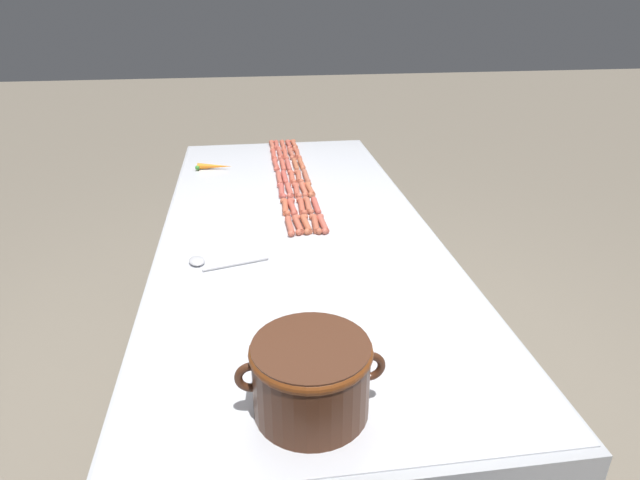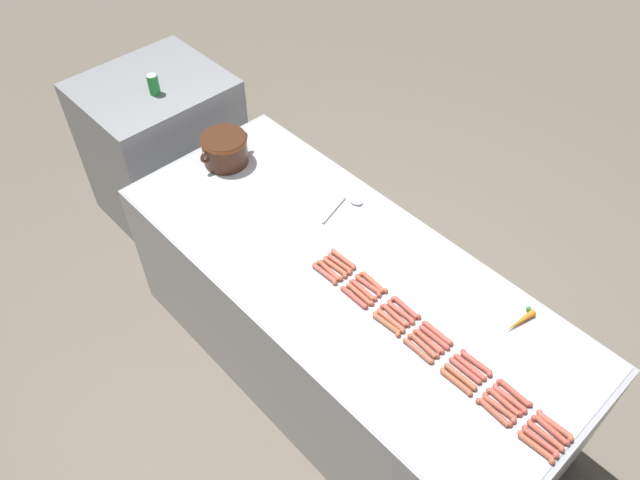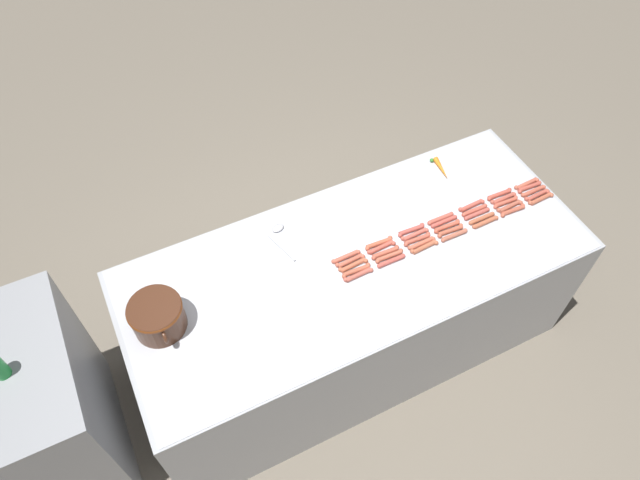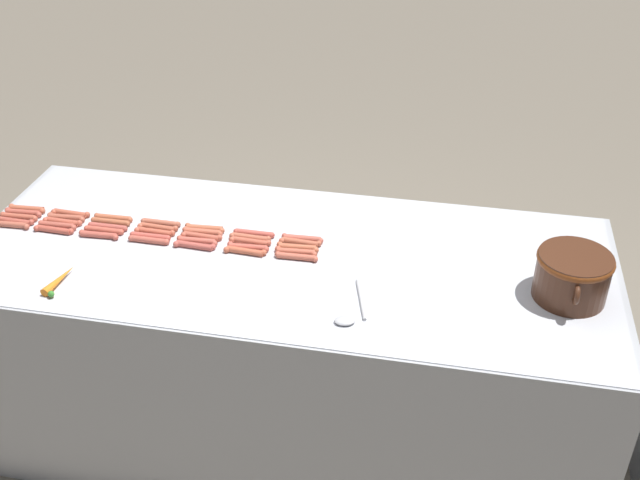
% 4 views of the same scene
% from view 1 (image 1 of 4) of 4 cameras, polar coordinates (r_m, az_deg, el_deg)
% --- Properties ---
extents(ground_plane, '(20.00, 20.00, 0.00)m').
position_cam_1_polar(ground_plane, '(2.58, -2.17, -16.94)').
color(ground_plane, '#756B5B').
extents(griddle_counter, '(1.01, 2.43, 0.90)m').
position_cam_1_polar(griddle_counter, '(2.30, -2.35, -8.61)').
color(griddle_counter, '#ADAFB5').
rests_on(griddle_counter, ground_plane).
extents(hot_dog_0, '(0.03, 0.16, 0.02)m').
position_cam_1_polar(hot_dog_0, '(3.13, -2.75, 10.02)').
color(hot_dog_0, '#B95C40').
rests_on(hot_dog_0, griddle_counter).
extents(hot_dog_1, '(0.03, 0.16, 0.02)m').
position_cam_1_polar(hot_dog_1, '(2.95, -2.39, 9.06)').
color(hot_dog_1, '#B6563E').
rests_on(hot_dog_1, griddle_counter).
extents(hot_dog_2, '(0.03, 0.17, 0.02)m').
position_cam_1_polar(hot_dog_2, '(2.77, -1.97, 8.03)').
color(hot_dog_2, '#B75D3F').
rests_on(hot_dog_2, griddle_counter).
extents(hot_dog_3, '(0.03, 0.17, 0.02)m').
position_cam_1_polar(hot_dog_3, '(2.59, -1.49, 6.74)').
color(hot_dog_3, '#B05D45').
rests_on(hot_dog_3, griddle_counter).
extents(hot_dog_4, '(0.03, 0.16, 0.02)m').
position_cam_1_polar(hot_dog_4, '(2.41, -1.08, 5.38)').
color(hot_dog_4, '#B55D3F').
rests_on(hot_dog_4, griddle_counter).
extents(hot_dog_5, '(0.03, 0.17, 0.02)m').
position_cam_1_polar(hot_dog_5, '(2.23, -0.44, 3.67)').
color(hot_dog_5, '#BA4F43').
rests_on(hot_dog_5, griddle_counter).
extents(hot_dog_6, '(0.03, 0.17, 0.02)m').
position_cam_1_polar(hot_dog_6, '(2.05, 0.29, 1.74)').
color(hot_dog_6, '#B85746').
rests_on(hot_dog_6, griddle_counter).
extents(hot_dog_7, '(0.03, 0.16, 0.02)m').
position_cam_1_polar(hot_dog_7, '(3.13, -3.31, 9.99)').
color(hot_dog_7, '#B85342').
rests_on(hot_dog_7, griddle_counter).
extents(hot_dog_8, '(0.03, 0.16, 0.02)m').
position_cam_1_polar(hot_dog_8, '(2.95, -3.02, 9.05)').
color(hot_dog_8, '#B05943').
rests_on(hot_dog_8, griddle_counter).
extents(hot_dog_9, '(0.02, 0.17, 0.02)m').
position_cam_1_polar(hot_dog_9, '(2.77, -2.61, 7.99)').
color(hot_dog_9, '#B05D3D').
rests_on(hot_dog_9, griddle_counter).
extents(hot_dog_10, '(0.03, 0.16, 0.02)m').
position_cam_1_polar(hot_dog_10, '(2.58, -2.25, 6.69)').
color(hot_dog_10, '#B4583F').
rests_on(hot_dog_10, griddle_counter).
extents(hot_dog_11, '(0.03, 0.17, 0.02)m').
position_cam_1_polar(hot_dog_11, '(2.41, -1.72, 5.35)').
color(hot_dog_11, '#BE5E45').
rests_on(hot_dog_11, griddle_counter).
extents(hot_dog_12, '(0.03, 0.17, 0.02)m').
position_cam_1_polar(hot_dog_12, '(2.23, -1.26, 3.69)').
color(hot_dog_12, '#B55C43').
rests_on(hot_dog_12, griddle_counter).
extents(hot_dog_13, '(0.03, 0.16, 0.02)m').
position_cam_1_polar(hot_dog_13, '(2.05, -0.49, 1.72)').
color(hot_dog_13, '#B1573E').
rests_on(hot_dog_13, griddle_counter).
extents(hot_dog_14, '(0.03, 0.17, 0.02)m').
position_cam_1_polar(hot_dog_14, '(3.13, -3.93, 9.96)').
color(hot_dog_14, '#BB5842').
rests_on(hot_dog_14, griddle_counter).
extents(hot_dog_15, '(0.03, 0.17, 0.02)m').
position_cam_1_polar(hot_dog_15, '(2.95, -3.68, 9.01)').
color(hot_dog_15, '#BD5541').
rests_on(hot_dog_15, griddle_counter).
extents(hot_dog_16, '(0.02, 0.17, 0.02)m').
position_cam_1_polar(hot_dog_16, '(2.76, -3.37, 7.92)').
color(hot_dog_16, '#B65246').
rests_on(hot_dog_16, griddle_counter).
extents(hot_dog_17, '(0.03, 0.17, 0.02)m').
position_cam_1_polar(hot_dog_17, '(2.58, -2.98, 6.66)').
color(hot_dog_17, '#BE563F').
rests_on(hot_dog_17, griddle_counter).
extents(hot_dog_18, '(0.03, 0.16, 0.02)m').
position_cam_1_polar(hot_dog_18, '(2.40, -2.48, 5.25)').
color(hot_dog_18, '#B75541').
rests_on(hot_dog_18, griddle_counter).
extents(hot_dog_19, '(0.03, 0.17, 0.02)m').
position_cam_1_polar(hot_dog_19, '(2.22, -1.95, 3.58)').
color(hot_dog_19, '#B8553F').
rests_on(hot_dog_19, griddle_counter).
extents(hot_dog_20, '(0.03, 0.16, 0.02)m').
position_cam_1_polar(hot_dog_20, '(2.05, -1.49, 1.69)').
color(hot_dog_20, '#B85C3F').
rests_on(hot_dog_20, griddle_counter).
extents(hot_dog_21, '(0.03, 0.17, 0.02)m').
position_cam_1_polar(hot_dog_21, '(3.13, -4.54, 9.93)').
color(hot_dog_21, '#B55041').
rests_on(hot_dog_21, griddle_counter).
extents(hot_dog_22, '(0.03, 0.17, 0.02)m').
position_cam_1_polar(hot_dog_22, '(2.95, -4.23, 9.02)').
color(hot_dog_22, '#B45444').
rests_on(hot_dog_22, griddle_counter).
extents(hot_dog_23, '(0.03, 0.17, 0.02)m').
position_cam_1_polar(hot_dog_23, '(2.76, -3.94, 7.91)').
color(hot_dog_23, '#BE5442').
rests_on(hot_dog_23, griddle_counter).
extents(hot_dog_24, '(0.02, 0.17, 0.02)m').
position_cam_1_polar(hot_dog_24, '(2.58, -3.68, 6.65)').
color(hot_dog_24, '#BE5044').
rests_on(hot_dog_24, griddle_counter).
extents(hot_dog_25, '(0.03, 0.17, 0.02)m').
position_cam_1_polar(hot_dog_25, '(2.40, -3.26, 5.26)').
color(hot_dog_25, '#BD5747').
rests_on(hot_dog_25, griddle_counter).
extents(hot_dog_26, '(0.03, 0.16, 0.02)m').
position_cam_1_polar(hot_dog_26, '(2.22, -2.90, 3.51)').
color(hot_dog_26, '#BC5242').
rests_on(hot_dog_26, griddle_counter).
extents(hot_dog_27, '(0.03, 0.16, 0.02)m').
position_cam_1_polar(hot_dog_27, '(2.05, -2.33, 1.63)').
color(hot_dog_27, '#B85842').
rests_on(hot_dog_27, griddle_counter).
extents(hot_dog_28, '(0.03, 0.17, 0.02)m').
position_cam_1_polar(hot_dog_28, '(3.13, -5.07, 9.91)').
color(hot_dog_28, '#BA5B45').
rests_on(hot_dog_28, griddle_counter).
extents(hot_dog_29, '(0.03, 0.17, 0.02)m').
position_cam_1_polar(hot_dog_29, '(2.95, -4.92, 8.97)').
color(hot_dog_29, '#BC4F3F').
rests_on(hot_dog_29, griddle_counter).
extents(hot_dog_30, '(0.03, 0.17, 0.02)m').
position_cam_1_polar(hot_dog_30, '(2.77, -4.68, 7.91)').
color(hot_dog_30, '#BC5243').
rests_on(hot_dog_30, griddle_counter).
extents(hot_dog_31, '(0.03, 0.17, 0.02)m').
position_cam_1_polar(hot_dog_31, '(2.57, -4.33, 6.58)').
color(hot_dog_31, '#B85445').
rests_on(hot_dog_31, griddle_counter).
extents(hot_dog_32, '(0.03, 0.16, 0.02)m').
position_cam_1_polar(hot_dog_32, '(2.40, -4.08, 5.21)').
color(hot_dog_32, '#B74F44').
rests_on(hot_dog_32, griddle_counter).
extents(hot_dog_33, '(0.03, 0.16, 0.02)m').
position_cam_1_polar(hot_dog_33, '(2.22, -3.69, 3.49)').
color(hot_dog_33, '#BE593D').
rests_on(hot_dog_33, griddle_counter).
extents(hot_dog_34, '(0.03, 0.17, 0.02)m').
position_cam_1_polar(hot_dog_34, '(2.04, -3.21, 1.49)').
color(hot_dog_34, '#BD5A45').
rests_on(hot_dog_34, griddle_counter).
extents(bean_pot, '(0.32, 0.26, 0.17)m').
position_cam_1_polar(bean_pot, '(1.16, -0.95, -13.93)').
color(bean_pot, '#472616').
rests_on(bean_pot, griddle_counter).
extents(serving_spoon, '(0.27, 0.11, 0.02)m').
position_cam_1_polar(serving_spoon, '(1.81, -11.54, -2.28)').
color(serving_spoon, '#B7B7BC').
rests_on(serving_spoon, griddle_counter).
extents(carrot, '(0.18, 0.06, 0.03)m').
position_cam_1_polar(carrot, '(2.77, -11.14, 7.62)').
color(carrot, orange).
rests_on(carrot, griddle_counter).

